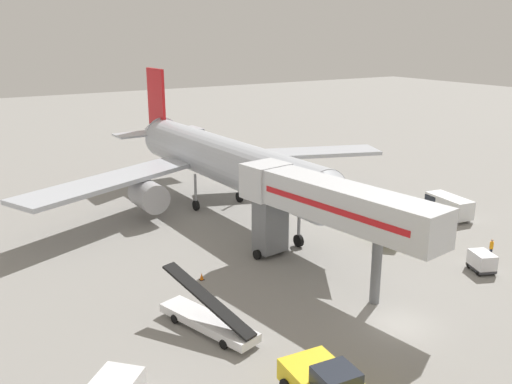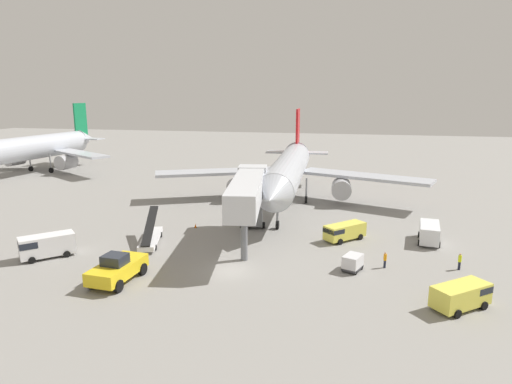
{
  "view_description": "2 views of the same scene",
  "coord_description": "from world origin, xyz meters",
  "px_view_note": "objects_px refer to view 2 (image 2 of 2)",
  "views": [
    {
      "loc": [
        -24.43,
        -21.96,
        18.06
      ],
      "look_at": [
        0.4,
        18.46,
        4.19
      ],
      "focal_mm": 38.41,
      "sensor_mm": 36.0,
      "label": 1
    },
    {
      "loc": [
        10.68,
        -38.58,
        16.63
      ],
      "look_at": [
        -1.28,
        17.39,
        3.88
      ],
      "focal_mm": 31.3,
      "sensor_mm": 36.0,
      "label": 2
    }
  ],
  "objects_px": {
    "airplane_at_gate": "(289,170)",
    "airplane_background": "(37,148)",
    "ground_crew_worker_midground": "(385,259)",
    "service_van_outer_right": "(344,231)",
    "service_van_mid_right": "(462,294)",
    "baggage_cart_near_left": "(353,262)",
    "belt_loader_truck": "(151,237)",
    "pushback_tug": "(117,269)",
    "jet_bridge": "(248,192)",
    "service_van_near_center": "(45,245)",
    "service_van_rear_left": "(429,232)",
    "ground_crew_worker_foreground": "(460,261)",
    "safety_cone_alpha": "(195,226)"
  },
  "relations": [
    {
      "from": "airplane_at_gate",
      "to": "airplane_background",
      "type": "xyz_separation_m",
      "value": [
        -55.95,
        15.97,
        0.09
      ]
    },
    {
      "from": "ground_crew_worker_midground",
      "to": "service_van_outer_right",
      "type": "bearing_deg",
      "value": 118.18
    },
    {
      "from": "service_van_mid_right",
      "to": "airplane_background",
      "type": "bearing_deg",
      "value": 147.54
    },
    {
      "from": "service_van_outer_right",
      "to": "baggage_cart_near_left",
      "type": "relative_size",
      "value": 1.99
    },
    {
      "from": "airplane_at_gate",
      "to": "belt_loader_truck",
      "type": "bearing_deg",
      "value": -119.78
    },
    {
      "from": "ground_crew_worker_midground",
      "to": "airplane_background",
      "type": "bearing_deg",
      "value": 149.93
    },
    {
      "from": "service_van_outer_right",
      "to": "service_van_mid_right",
      "type": "distance_m",
      "value": 17.68
    },
    {
      "from": "pushback_tug",
      "to": "belt_loader_truck",
      "type": "height_order",
      "value": "belt_loader_truck"
    },
    {
      "from": "jet_bridge",
      "to": "service_van_outer_right",
      "type": "relative_size",
      "value": 3.65
    },
    {
      "from": "service_van_near_center",
      "to": "airplane_background",
      "type": "height_order",
      "value": "airplane_background"
    },
    {
      "from": "service_van_rear_left",
      "to": "ground_crew_worker_foreground",
      "type": "relative_size",
      "value": 3.11
    },
    {
      "from": "jet_bridge",
      "to": "service_van_rear_left",
      "type": "height_order",
      "value": "jet_bridge"
    },
    {
      "from": "service_van_mid_right",
      "to": "ground_crew_worker_midground",
      "type": "xyz_separation_m",
      "value": [
        -5.35,
        7.32,
        -0.28
      ]
    },
    {
      "from": "airplane_background",
      "to": "safety_cone_alpha",
      "type": "bearing_deg",
      "value": -33.9
    },
    {
      "from": "pushback_tug",
      "to": "service_van_mid_right",
      "type": "xyz_separation_m",
      "value": [
        29.1,
        1.02,
        -0.09
      ]
    },
    {
      "from": "safety_cone_alpha",
      "to": "pushback_tug",
      "type": "bearing_deg",
      "value": -94.29
    },
    {
      "from": "service_van_mid_right",
      "to": "service_van_rear_left",
      "type": "xyz_separation_m",
      "value": [
        0.08,
        16.35,
        0.09
      ]
    },
    {
      "from": "airplane_at_gate",
      "to": "safety_cone_alpha",
      "type": "xyz_separation_m",
      "value": [
        -9.67,
        -15.13,
        -4.91
      ]
    },
    {
      "from": "service_van_near_center",
      "to": "safety_cone_alpha",
      "type": "height_order",
      "value": "service_van_near_center"
    },
    {
      "from": "pushback_tug",
      "to": "service_van_outer_right",
      "type": "xyz_separation_m",
      "value": [
        19.66,
        15.97,
        -0.12
      ]
    },
    {
      "from": "service_van_near_center",
      "to": "ground_crew_worker_foreground",
      "type": "height_order",
      "value": "service_van_near_center"
    },
    {
      "from": "airplane_at_gate",
      "to": "belt_loader_truck",
      "type": "height_order",
      "value": "airplane_at_gate"
    },
    {
      "from": "ground_crew_worker_midground",
      "to": "belt_loader_truck",
      "type": "bearing_deg",
      "value": 175.72
    },
    {
      "from": "airplane_at_gate",
      "to": "pushback_tug",
      "type": "bearing_deg",
      "value": -108.8
    },
    {
      "from": "ground_crew_worker_foreground",
      "to": "airplane_background",
      "type": "distance_m",
      "value": 85.2
    },
    {
      "from": "service_van_outer_right",
      "to": "airplane_background",
      "type": "relative_size",
      "value": 0.13
    },
    {
      "from": "airplane_at_gate",
      "to": "baggage_cart_near_left",
      "type": "bearing_deg",
      "value": -68.89
    },
    {
      "from": "belt_loader_truck",
      "to": "service_van_rear_left",
      "type": "distance_m",
      "value": 31.6
    },
    {
      "from": "service_van_outer_right",
      "to": "service_van_mid_right",
      "type": "bearing_deg",
      "value": -57.73
    },
    {
      "from": "belt_loader_truck",
      "to": "ground_crew_worker_midground",
      "type": "relative_size",
      "value": 4.74
    },
    {
      "from": "service_van_near_center",
      "to": "baggage_cart_near_left",
      "type": "bearing_deg",
      "value": 5.64
    },
    {
      "from": "service_van_rear_left",
      "to": "airplane_background",
      "type": "height_order",
      "value": "airplane_background"
    },
    {
      "from": "service_van_rear_left",
      "to": "airplane_at_gate",
      "type": "bearing_deg",
      "value": 140.9
    },
    {
      "from": "belt_loader_truck",
      "to": "baggage_cart_near_left",
      "type": "height_order",
      "value": "belt_loader_truck"
    },
    {
      "from": "belt_loader_truck",
      "to": "service_van_outer_right",
      "type": "xyz_separation_m",
      "value": [
        21.27,
        5.73,
        0.33
      ]
    },
    {
      "from": "ground_crew_worker_foreground",
      "to": "ground_crew_worker_midground",
      "type": "height_order",
      "value": "ground_crew_worker_foreground"
    },
    {
      "from": "service_van_outer_right",
      "to": "service_van_mid_right",
      "type": "relative_size",
      "value": 0.98
    },
    {
      "from": "airplane_at_gate",
      "to": "baggage_cart_near_left",
      "type": "xyz_separation_m",
      "value": [
        9.74,
        -25.22,
        -4.32
      ]
    },
    {
      "from": "airplane_at_gate",
      "to": "belt_loader_truck",
      "type": "distance_m",
      "value": 25.66
    },
    {
      "from": "service_van_near_center",
      "to": "service_van_outer_right",
      "type": "distance_m",
      "value": 32.24
    },
    {
      "from": "jet_bridge",
      "to": "service_van_near_center",
      "type": "relative_size",
      "value": 3.47
    },
    {
      "from": "service_van_mid_right",
      "to": "ground_crew_worker_foreground",
      "type": "xyz_separation_m",
      "value": [
        1.62,
        8.32,
        -0.25
      ]
    },
    {
      "from": "safety_cone_alpha",
      "to": "ground_crew_worker_midground",
      "type": "bearing_deg",
      "value": -21.18
    },
    {
      "from": "service_van_near_center",
      "to": "ground_crew_worker_foreground",
      "type": "xyz_separation_m",
      "value": [
        40.96,
        5.43,
        -0.46
      ]
    },
    {
      "from": "baggage_cart_near_left",
      "to": "ground_crew_worker_midground",
      "type": "distance_m",
      "value": 3.36
    },
    {
      "from": "jet_bridge",
      "to": "safety_cone_alpha",
      "type": "height_order",
      "value": "jet_bridge"
    },
    {
      "from": "service_van_mid_right",
      "to": "safety_cone_alpha",
      "type": "xyz_separation_m",
      "value": [
        -27.82,
        16.03,
        -0.87
      ]
    },
    {
      "from": "service_van_mid_right",
      "to": "baggage_cart_near_left",
      "type": "bearing_deg",
      "value": 144.78
    },
    {
      "from": "ground_crew_worker_foreground",
      "to": "ground_crew_worker_midground",
      "type": "relative_size",
      "value": 1.03
    },
    {
      "from": "service_van_mid_right",
      "to": "airplane_background",
      "type": "height_order",
      "value": "airplane_background"
    }
  ]
}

